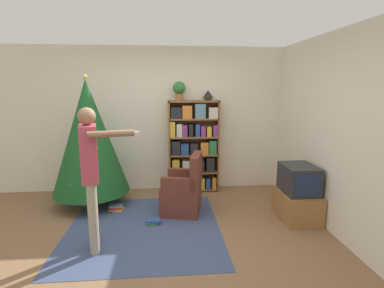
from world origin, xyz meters
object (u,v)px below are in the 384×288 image
standing_person (91,168)px  table_lamp (208,95)px  christmas_tree (89,137)px  television (299,179)px  armchair (184,192)px  bookshelf (193,146)px  potted_plant (179,90)px

standing_person → table_lamp: table_lamp is taller
christmas_tree → table_lamp: size_ratio=10.41×
television → armchair: (-1.62, 0.37, -0.28)m
christmas_tree → standing_person: size_ratio=1.24×
television → armchair: 1.69m
christmas_tree → table_lamp: christmas_tree is taller
armchair → table_lamp: bearing=166.3°
standing_person → bookshelf: bearing=133.1°
armchair → potted_plant: bearing=-166.3°
christmas_tree → television: bearing=-15.0°
armchair → bookshelf: bearing=179.6°
bookshelf → potted_plant: (-0.25, 0.01, 1.01)m
armchair → christmas_tree: bearing=-94.5°
table_lamp → bookshelf: bearing=-178.4°
bookshelf → potted_plant: potted_plant is taller
christmas_tree → armchair: 1.73m
bookshelf → potted_plant: bearing=178.3°
christmas_tree → potted_plant: size_ratio=6.33×
standing_person → armchair: bearing=119.0°
christmas_tree → potted_plant: 1.71m
potted_plant → armchair: bearing=-89.1°
television → christmas_tree: bearing=165.0°
bookshelf → television: (1.39, -1.35, -0.23)m
christmas_tree → armchair: (1.47, -0.46, -0.79)m
christmas_tree → table_lamp: bearing=15.1°
armchair → potted_plant: (-0.02, 0.99, 1.52)m
armchair → standing_person: size_ratio=0.55×
potted_plant → christmas_tree: bearing=-160.0°
television → armchair: armchair is taller
television → standing_person: bearing=-167.4°
television → table_lamp: bearing=129.7°
potted_plant → television: bearing=-39.7°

